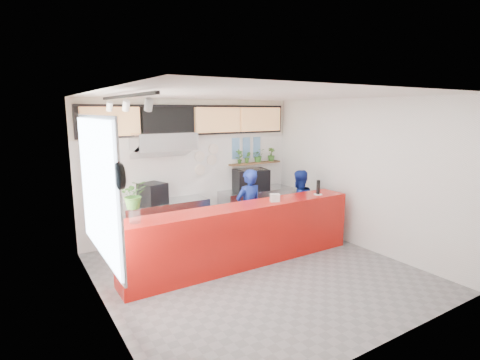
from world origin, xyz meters
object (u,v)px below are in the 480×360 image
service_counter (244,235)px  pepper_mill (318,187)px  espresso_machine (251,180)px  panini_oven (153,193)px  staff_right (298,204)px  staff_center (249,209)px

service_counter → pepper_mill: 1.85m
espresso_machine → panini_oven: bearing=-169.2°
panini_oven → pepper_mill: pepper_mill is taller
pepper_mill → service_counter: bearing=177.5°
staff_right → pepper_mill: size_ratio=5.34×
service_counter → panini_oven: panini_oven is taller
espresso_machine → pepper_mill: 1.91m
espresso_machine → staff_center: (-0.82, -1.16, -0.34)m
panini_oven → pepper_mill: bearing=-53.4°
service_counter → panini_oven: (-1.05, 1.80, 0.56)m
espresso_machine → pepper_mill: (0.37, -1.87, 0.11)m
espresso_machine → staff_center: 1.46m
service_counter → staff_right: size_ratio=2.99×
panini_oven → staff_right: size_ratio=0.30×
staff_center → staff_right: size_ratio=1.08×
service_counter → staff_center: (0.52, 0.64, 0.26)m
panini_oven → espresso_machine: size_ratio=0.59×
panini_oven → espresso_machine: (2.39, 0.00, 0.04)m
panini_oven → pepper_mill: 3.34m
staff_right → pepper_mill: 0.82m
staff_center → pepper_mill: bearing=145.9°
panini_oven → staff_right: staff_right is taller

